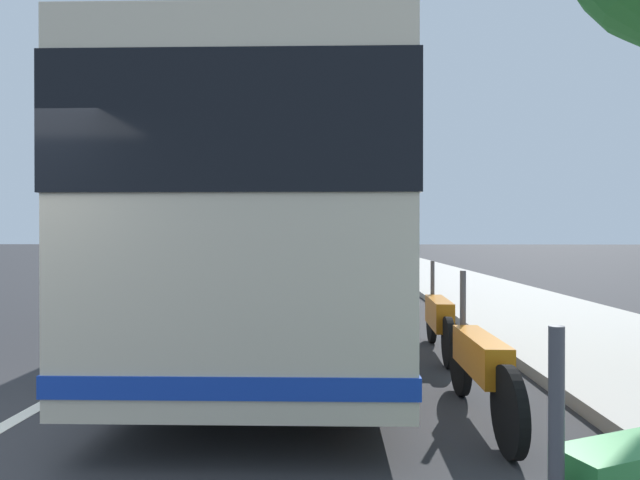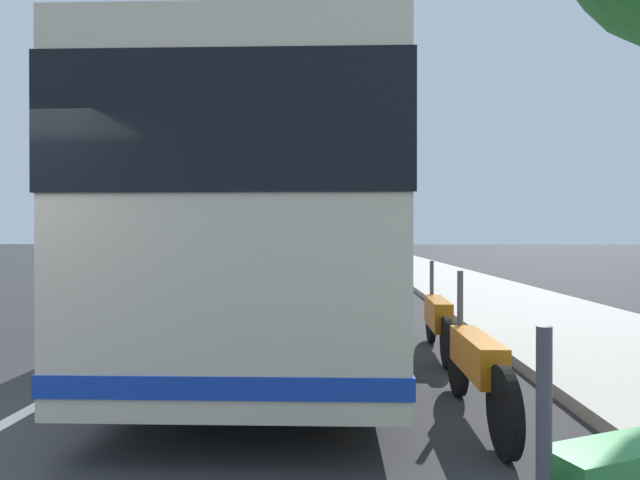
{
  "view_description": "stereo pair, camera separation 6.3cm",
  "coord_description": "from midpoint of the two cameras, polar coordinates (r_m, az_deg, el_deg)",
  "views": [
    {
      "loc": [
        -3.62,
        -2.88,
        1.63
      ],
      "look_at": [
        6.23,
        -2.5,
        1.57
      ],
      "focal_mm": 28.43,
      "sensor_mm": 36.0,
      "label": 1
    },
    {
      "loc": [
        -3.61,
        -2.94,
        1.63
      ],
      "look_at": [
        6.23,
        -2.5,
        1.57
      ],
      "focal_mm": 28.43,
      "sensor_mm": 36.0,
      "label": 2
    }
  ],
  "objects": [
    {
      "name": "car_side_street",
      "position": [
        43.67,
        0.87,
        -0.89
      ],
      "size": [
        4.05,
        1.97,
        1.52
      ],
      "rotation": [
        0.0,
        0.0,
        0.05
      ],
      "color": "gray",
      "rests_on": "ground"
    },
    {
      "name": "lane_divider_line",
      "position": [
        14.02,
        -9.86,
        -6.33
      ],
      "size": [
        110.0,
        0.16,
        0.01
      ],
      "primitive_type": "cube",
      "color": "silver",
      "rests_on": "ground"
    },
    {
      "name": "coach_bus",
      "position": [
        9.29,
        -3.24,
        1.91
      ],
      "size": [
        11.79,
        2.82,
        3.23
      ],
      "rotation": [
        0.0,
        0.0,
        0.02
      ],
      "color": "beige",
      "rests_on": "ground"
    },
    {
      "name": "motorcycle_far_end",
      "position": [
        7.33,
        12.99,
        -8.69
      ],
      "size": [
        2.14,
        0.29,
        1.27
      ],
      "rotation": [
        0.0,
        0.0,
        -0.04
      ],
      "color": "black",
      "rests_on": "ground"
    },
    {
      "name": "motorcycle_mid_row",
      "position": [
        4.83,
        17.22,
        -13.4
      ],
      "size": [
        2.16,
        0.24,
        1.29
      ],
      "rotation": [
        0.0,
        0.0,
        0.0
      ],
      "color": "black",
      "rests_on": "ground"
    },
    {
      "name": "sidewalk_curb",
      "position": [
        14.27,
        18.41,
        -5.96
      ],
      "size": [
        110.0,
        3.6,
        0.14
      ],
      "primitive_type": "cube",
      "color": "#B2ADA3",
      "rests_on": "ground"
    },
    {
      "name": "car_far_distant",
      "position": [
        42.37,
        -5.37,
        -0.92
      ],
      "size": [
        4.09,
        1.92,
        1.47
      ],
      "rotation": [
        0.0,
        0.0,
        3.16
      ],
      "color": "gray",
      "rests_on": "ground"
    }
  ]
}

